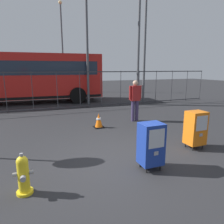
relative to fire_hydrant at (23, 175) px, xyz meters
The scene contains 12 objects.
ground_plane 2.18m from the fire_hydrant, 17.32° to the left, with size 60.00×60.00×0.00m, color #262628.
fire_hydrant is the anchor object (origin of this frame).
newspaper_box_primary 2.53m from the fire_hydrant, ahead, with size 0.48×0.42×1.02m.
newspaper_box_secondary 4.31m from the fire_hydrant, ahead, with size 0.48×0.42×1.02m.
pedestrian 5.62m from the fire_hydrant, 42.39° to the left, with size 0.55×0.22×1.67m.
traffic_cone 4.18m from the fire_hydrant, 54.24° to the left, with size 0.36×0.36×0.53m.
fence_barrier 7.64m from the fire_hydrant, 74.33° to the left, with size 18.03×0.04×2.00m.
bus_near 10.45m from the fire_hydrant, 94.11° to the left, with size 10.63×3.28×3.00m.
street_light_near_left 16.69m from the fire_hydrant, 79.03° to the left, with size 0.32×0.32×7.84m.
street_light_near_right 11.04m from the fire_hydrant, 48.73° to the left, with size 0.32×0.32×7.18m.
street_light_far_left 10.31m from the fire_hydrant, 49.87° to the left, with size 0.32×0.32×7.60m.
street_light_far_right 9.82m from the fire_hydrant, 68.01° to the left, with size 0.32×0.32×6.83m.
Camera 1 is at (-1.80, -4.15, 2.14)m, focal length 32.61 mm.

